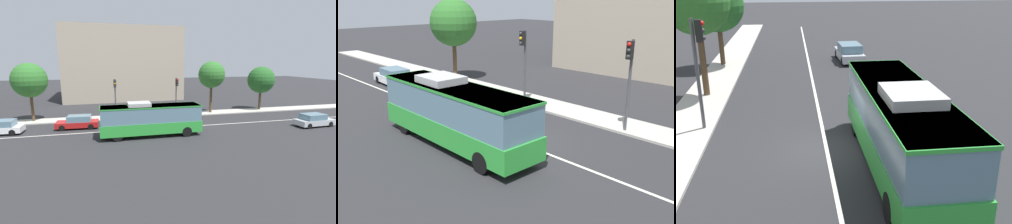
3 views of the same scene
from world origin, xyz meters
TOP-DOWN VIEW (x-y plane):
  - ground_plane at (0.00, 0.00)m, footprint 160.00×160.00m
  - sidewalk_kerb at (0.00, 6.41)m, footprint 80.00×2.64m
  - lane_centre_line at (0.00, 0.00)m, footprint 76.00×0.16m
  - transit_bus at (-2.01, -2.56)m, footprint 10.01×2.54m
  - sedan_red at (-9.44, 2.15)m, footprint 4.58×2.01m
  - sedan_white at (-17.04, 1.64)m, footprint 4.58×2.00m
  - sedan_silver at (16.88, -3.37)m, footprint 4.58×2.02m
  - traffic_light_near_corner at (2.87, 5.38)m, footprint 0.34×0.62m
  - traffic_light_mid_block at (-5.15, 5.44)m, footprint 0.33×0.62m
  - street_tree_kerbside_left at (8.27, 6.41)m, footprint 3.73×3.73m
  - street_tree_kerbside_centre at (-15.15, 6.73)m, footprint 4.14×4.14m
  - street_tree_kerbside_right at (16.40, 6.70)m, footprint 3.95×3.95m
  - office_block_background at (-2.90, 25.99)m, footprint 22.35×15.25m

SIDE VIEW (x-z plane):
  - ground_plane at x=0.00m, z-range 0.00..0.00m
  - lane_centre_line at x=0.00m, z-range 0.00..0.01m
  - sidewalk_kerb at x=0.00m, z-range 0.00..0.14m
  - sedan_red at x=-9.44m, z-range -0.01..1.46m
  - sedan_white at x=-17.04m, z-range -0.01..1.46m
  - sedan_silver at x=16.88m, z-range -0.01..1.46m
  - transit_bus at x=-2.01m, z-range 0.08..3.54m
  - traffic_light_near_corner at x=2.87m, z-range 0.96..6.16m
  - traffic_light_mid_block at x=-5.15m, z-range 0.96..6.16m
  - street_tree_kerbside_right at x=16.40m, z-range 1.30..7.89m
  - street_tree_kerbside_centre at x=-15.15m, z-range 1.52..8.73m
  - street_tree_kerbside_left at x=8.27m, z-range 1.79..9.16m
  - office_block_background at x=-2.90m, z-range 0.00..13.60m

